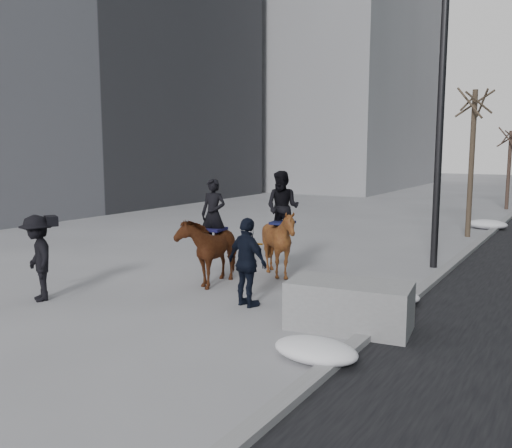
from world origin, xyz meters
The scene contains 12 objects.
ground centered at (0.00, 0.00, 0.00)m, with size 120.00×120.00×0.00m, color gray.
curb centered at (3.00, 10.00, 0.06)m, with size 0.25×90.00×0.12m, color gray.
building_left centered at (-19.00, 10.00, 10.00)m, with size 12.00×26.00×20.00m, color #595960.
planter centered at (2.57, 0.08, 0.41)m, with size 2.06×1.03×0.82m, color gray.
tree_near centered at (2.40, 11.43, 2.80)m, with size 1.20×1.20×5.60m, color #362A20, non-canonical shape.
tree_far centered at (2.40, 21.50, 2.18)m, with size 1.20×1.20×4.36m, color #35251F, non-canonical shape.
mounted_left centered at (-1.39, 1.45, 0.89)m, with size 1.11×1.95×2.39m.
mounted_right centered at (-0.28, 2.75, 1.02)m, with size 1.50×1.65×2.55m.
feeder centered at (0.35, 0.31, 0.88)m, with size 1.11×0.99×1.75m.
camera_crew centered at (-3.48, -1.57, 0.89)m, with size 1.31×1.10×1.75m.
lamppost centered at (2.60, 5.56, 4.99)m, with size 0.25×2.72×9.09m.
snow_piles centered at (2.70, 6.22, 0.17)m, with size 1.44×16.09×0.37m.
Camera 1 is at (5.93, -8.40, 3.09)m, focal length 38.00 mm.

